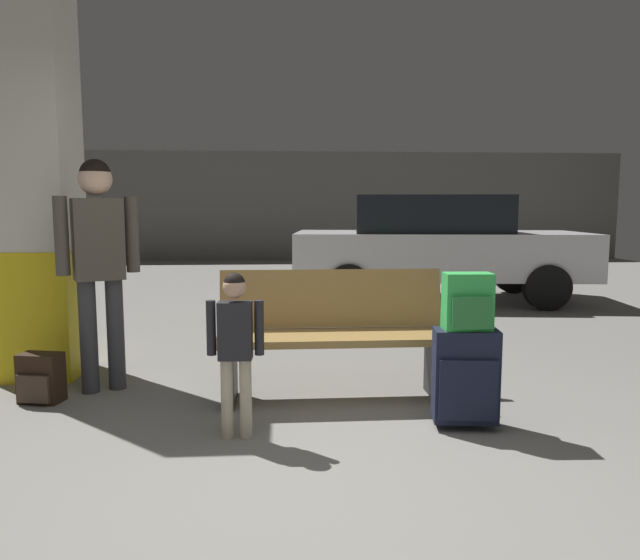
{
  "coord_description": "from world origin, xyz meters",
  "views": [
    {
      "loc": [
        -0.07,
        -2.57,
        1.32
      ],
      "look_at": [
        0.19,
        1.3,
        0.85
      ],
      "focal_mm": 33.02,
      "sensor_mm": 36.0,
      "label": 1
    }
  ],
  "objects_px": {
    "backpack_bright": "(468,302)",
    "parked_car_near": "(436,245)",
    "adult": "(98,250)",
    "structural_pillar": "(36,180)",
    "bench": "(333,335)",
    "backpack_dark_floor": "(41,379)",
    "suitcase": "(465,376)",
    "child": "(235,337)"
  },
  "relations": [
    {
      "from": "backpack_bright",
      "to": "parked_car_near",
      "type": "xyz_separation_m",
      "value": [
        1.14,
        5.0,
        0.03
      ]
    },
    {
      "from": "adult",
      "to": "parked_car_near",
      "type": "height_order",
      "value": "adult"
    },
    {
      "from": "structural_pillar",
      "to": "bench",
      "type": "bearing_deg",
      "value": -17.62
    },
    {
      "from": "backpack_dark_floor",
      "to": "parked_car_near",
      "type": "height_order",
      "value": "parked_car_near"
    },
    {
      "from": "structural_pillar",
      "to": "parked_car_near",
      "type": "xyz_separation_m",
      "value": [
        4.13,
        3.63,
        -0.74
      ]
    },
    {
      "from": "adult",
      "to": "suitcase",
      "type": "bearing_deg",
      "value": -20.63
    },
    {
      "from": "child",
      "to": "parked_car_near",
      "type": "distance_m",
      "value": 5.65
    },
    {
      "from": "bench",
      "to": "backpack_bright",
      "type": "bearing_deg",
      "value": -41.5
    },
    {
      "from": "backpack_bright",
      "to": "adult",
      "type": "height_order",
      "value": "adult"
    },
    {
      "from": "child",
      "to": "parked_car_near",
      "type": "xyz_separation_m",
      "value": [
        2.51,
        5.06,
        0.21
      ]
    },
    {
      "from": "suitcase",
      "to": "parked_car_near",
      "type": "height_order",
      "value": "parked_car_near"
    },
    {
      "from": "suitcase",
      "to": "parked_car_near",
      "type": "xyz_separation_m",
      "value": [
        1.14,
        5.0,
        0.48
      ]
    },
    {
      "from": "backpack_dark_floor",
      "to": "parked_car_near",
      "type": "bearing_deg",
      "value": 48.1
    },
    {
      "from": "backpack_bright",
      "to": "backpack_dark_floor",
      "type": "xyz_separation_m",
      "value": [
        -2.75,
        0.66,
        -0.6
      ]
    },
    {
      "from": "structural_pillar",
      "to": "backpack_bright",
      "type": "bearing_deg",
      "value": -24.61
    },
    {
      "from": "backpack_bright",
      "to": "child",
      "type": "bearing_deg",
      "value": -177.22
    },
    {
      "from": "backpack_bright",
      "to": "adult",
      "type": "xyz_separation_m",
      "value": [
        -2.4,
        0.9,
        0.26
      ]
    },
    {
      "from": "structural_pillar",
      "to": "suitcase",
      "type": "bearing_deg",
      "value": -24.61
    },
    {
      "from": "bench",
      "to": "adult",
      "type": "xyz_separation_m",
      "value": [
        -1.66,
        0.25,
        0.59
      ]
    },
    {
      "from": "child",
      "to": "backpack_bright",
      "type": "bearing_deg",
      "value": 2.78
    },
    {
      "from": "suitcase",
      "to": "adult",
      "type": "xyz_separation_m",
      "value": [
        -2.4,
        0.9,
        0.71
      ]
    },
    {
      "from": "parked_car_near",
      "to": "child",
      "type": "bearing_deg",
      "value": -116.35
    },
    {
      "from": "backpack_dark_floor",
      "to": "backpack_bright",
      "type": "bearing_deg",
      "value": -13.45
    },
    {
      "from": "adult",
      "to": "backpack_dark_floor",
      "type": "bearing_deg",
      "value": -145.08
    },
    {
      "from": "bench",
      "to": "adult",
      "type": "relative_size",
      "value": 0.96
    },
    {
      "from": "parked_car_near",
      "to": "suitcase",
      "type": "bearing_deg",
      "value": -102.87
    },
    {
      "from": "structural_pillar",
      "to": "backpack_dark_floor",
      "type": "relative_size",
      "value": 9.16
    },
    {
      "from": "backpack_dark_floor",
      "to": "suitcase",
      "type": "bearing_deg",
      "value": -13.45
    },
    {
      "from": "bench",
      "to": "parked_car_near",
      "type": "distance_m",
      "value": 4.75
    },
    {
      "from": "adult",
      "to": "backpack_dark_floor",
      "type": "distance_m",
      "value": 0.96
    },
    {
      "from": "adult",
      "to": "parked_car_near",
      "type": "xyz_separation_m",
      "value": [
        3.54,
        4.09,
        -0.22
      ]
    },
    {
      "from": "backpack_dark_floor",
      "to": "parked_car_near",
      "type": "xyz_separation_m",
      "value": [
        3.89,
        4.34,
        0.64
      ]
    },
    {
      "from": "bench",
      "to": "backpack_bright",
      "type": "xyz_separation_m",
      "value": [
        0.74,
        -0.65,
        0.33
      ]
    },
    {
      "from": "adult",
      "to": "backpack_bright",
      "type": "bearing_deg",
      "value": -20.64
    },
    {
      "from": "child",
      "to": "parked_car_near",
      "type": "height_order",
      "value": "parked_car_near"
    },
    {
      "from": "suitcase",
      "to": "backpack_dark_floor",
      "type": "bearing_deg",
      "value": 166.55
    },
    {
      "from": "bench",
      "to": "suitcase",
      "type": "relative_size",
      "value": 2.65
    },
    {
      "from": "structural_pillar",
      "to": "bench",
      "type": "distance_m",
      "value": 2.6
    },
    {
      "from": "bench",
      "to": "suitcase",
      "type": "height_order",
      "value": "bench"
    },
    {
      "from": "bench",
      "to": "adult",
      "type": "height_order",
      "value": "adult"
    },
    {
      "from": "bench",
      "to": "parked_car_near",
      "type": "bearing_deg",
      "value": 66.59
    },
    {
      "from": "suitcase",
      "to": "backpack_bright",
      "type": "relative_size",
      "value": 1.78
    }
  ]
}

